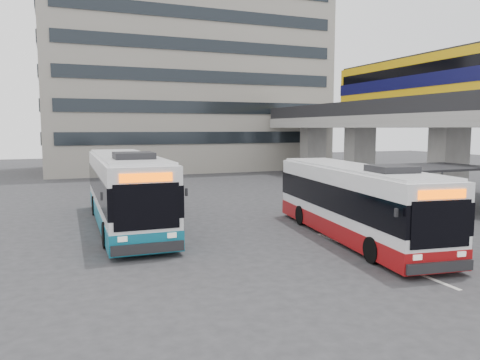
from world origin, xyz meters
name	(u,v)px	position (x,y,z in m)	size (l,w,h in m)	color
ground	(275,244)	(0.00, 0.00, 0.00)	(120.00, 120.00, 0.00)	#28282B
viaduct	(424,105)	(17.00, 10.50, 6.23)	(8.00, 32.00, 9.68)	gray
bike_shelter	(397,191)	(8.47, 3.00, 1.30)	(10.00, 4.00, 2.54)	#595B60
office_block	(184,57)	(6.00, 36.00, 12.50)	(30.00, 15.00, 25.00)	gray
road_markings	(375,256)	(2.50, -3.00, 0.01)	(0.15, 7.60, 0.01)	beige
bus_main	(354,202)	(3.42, -0.36, 1.50)	(3.82, 11.18, 3.24)	white
bus_teal	(126,191)	(-4.98, 5.62, 1.67)	(2.90, 12.22, 3.59)	white
pedestrian	(108,221)	(-6.08, 2.88, 0.83)	(0.60, 0.40, 1.65)	black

